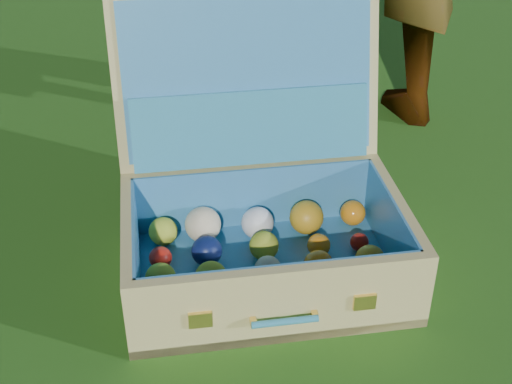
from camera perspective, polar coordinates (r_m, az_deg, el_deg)
name	(u,v)px	position (r m, az deg, el deg)	size (l,w,h in m)	color
ground	(290,299)	(1.58, 2.74, -8.59)	(60.00, 60.00, 0.00)	#215114
suitcase	(258,196)	(1.60, 0.18, -0.36)	(0.67, 0.62, 0.58)	tan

